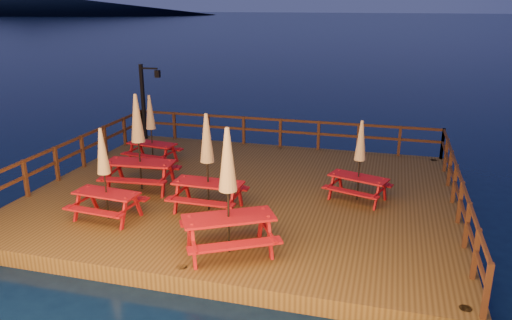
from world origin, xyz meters
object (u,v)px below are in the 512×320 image
object	(u,v)px
picnic_table_1	(207,161)
lamp_post	(146,95)
picnic_table_0	(151,128)
picnic_table_2	(360,159)

from	to	relation	value
picnic_table_1	lamp_post	bearing A→B (deg)	129.11
picnic_table_0	picnic_table_1	xyz separation A→B (m)	(3.28, -3.31, 0.14)
picnic_table_1	picnic_table_2	xyz separation A→B (m)	(3.79, 1.78, -0.18)
picnic_table_1	picnic_table_2	bearing A→B (deg)	25.81
picnic_table_0	picnic_table_2	xyz separation A→B (m)	(7.07, -1.53, -0.04)
picnic_table_0	picnic_table_1	bearing A→B (deg)	-37.39
lamp_post	picnic_table_0	xyz separation A→B (m)	(1.59, -2.84, -0.56)
picnic_table_1	picnic_table_2	distance (m)	4.19
picnic_table_0	picnic_table_2	world-z (taller)	picnic_table_0
picnic_table_1	picnic_table_2	world-z (taller)	picnic_table_1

